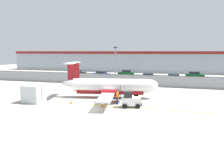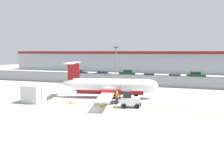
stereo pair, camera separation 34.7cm
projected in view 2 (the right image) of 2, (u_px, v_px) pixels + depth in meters
name	position (u px, v px, depth m)	size (l,w,h in m)	color
ground_plane	(95.00, 105.00, 26.48)	(140.00, 140.00, 0.01)	#ADA89E
perimeter_fence	(125.00, 80.00, 41.49)	(98.00, 0.10, 2.10)	gray
parking_lot_strip	(136.00, 78.00, 52.55)	(98.00, 17.00, 0.12)	#38383A
background_building	(146.00, 62.00, 69.60)	(91.00, 8.10, 6.50)	#A8B2BC
commuter_airplane	(112.00, 86.00, 30.42)	(13.54, 16.03, 4.92)	white
baggage_tug	(130.00, 100.00, 25.23)	(2.54, 1.87, 1.88)	silver
ground_crew_worker	(117.00, 97.00, 26.67)	(0.39, 0.55, 1.70)	#191E4C
cargo_container	(33.00, 94.00, 27.81)	(2.46, 2.07, 2.20)	#B7BCC1
traffic_cone_near_left	(101.00, 104.00, 25.59)	(0.36, 0.36, 0.64)	orange
traffic_cone_near_right	(71.00, 101.00, 26.96)	(0.36, 0.36, 0.64)	orange
traffic_cone_far_left	(128.00, 96.00, 30.40)	(0.36, 0.36, 0.64)	orange
traffic_cone_far_right	(130.00, 100.00, 27.62)	(0.36, 0.36, 0.64)	orange
parked_car_0	(79.00, 73.00, 57.11)	(4.26, 2.11, 1.58)	black
parked_car_1	(102.00, 74.00, 53.58)	(4.39, 2.44, 1.58)	navy
parked_car_2	(127.00, 73.00, 56.90)	(4.36, 2.35, 1.58)	#19662D
parked_car_3	(150.00, 77.00, 48.11)	(4.25, 2.10, 1.58)	black
parked_car_4	(175.00, 78.00, 46.50)	(4.35, 2.34, 1.58)	black
parked_car_5	(196.00, 75.00, 52.10)	(4.34, 2.30, 1.58)	#19662D
apron_light_pole	(116.00, 63.00, 39.05)	(0.70, 0.30, 7.27)	slate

